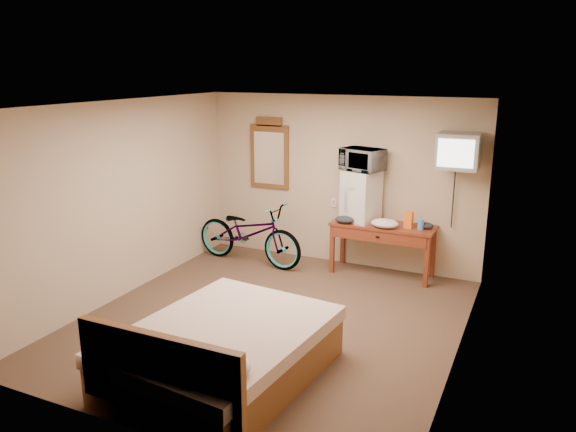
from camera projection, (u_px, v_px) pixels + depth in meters
The scene contains 13 objects.
room at pixel (270, 218), 6.27m from camera, with size 4.60×4.64×2.50m.
desk at pixel (382, 232), 7.87m from camera, with size 1.45×0.56×0.75m.
mini_fridge at pixel (361, 196), 7.95m from camera, with size 0.55×0.54×0.73m.
microwave at pixel (362, 160), 7.82m from camera, with size 0.57×0.38×0.31m, color silver.
snack_bag at pixel (409, 220), 7.65m from camera, with size 0.12×0.07×0.23m, color orange.
blue_cup at pixel (421, 224), 7.60m from camera, with size 0.08×0.08×0.15m, color #4486EA.
cloth_cream at pixel (385, 223), 7.69m from camera, with size 0.38×0.29×0.12m, color white.
cloth_dark_a at pixel (345, 220), 7.91m from camera, with size 0.27×0.21×0.10m, color black.
cloth_dark_b at pixel (427, 226), 7.64m from camera, with size 0.19×0.15×0.09m, color black.
crt_television at pixel (458, 151), 7.20m from camera, with size 0.53×0.60×0.46m.
wall_mirror at pixel (269, 154), 8.64m from camera, with size 0.64×0.04×1.09m.
bicycle at pixel (249, 233), 8.42m from camera, with size 0.63×1.80×0.95m, color black.
bed at pixel (220, 353), 5.25m from camera, with size 1.77×2.23×0.90m.
Camera 1 is at (2.72, -5.40, 2.90)m, focal length 35.00 mm.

